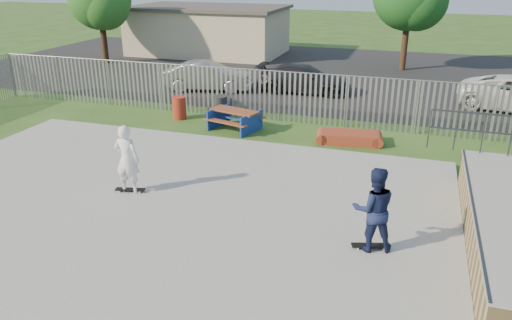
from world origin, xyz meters
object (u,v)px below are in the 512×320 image
(picnic_table, at_px, (235,120))
(funbox, at_px, (349,138))
(car_dark, at_px, (304,79))
(skater_navy, at_px, (374,209))
(trash_bin_grey, at_px, (220,108))
(trash_bin_red, at_px, (179,108))
(skater_white, at_px, (127,159))
(car_silver, at_px, (208,76))

(picnic_table, distance_m, funbox, 4.35)
(car_dark, bearing_deg, funbox, -156.34)
(picnic_table, xyz_separation_m, funbox, (4.35, -0.16, -0.20))
(funbox, relative_size, skater_navy, 1.08)
(trash_bin_grey, bearing_deg, picnic_table, -47.02)
(trash_bin_grey, xyz_separation_m, car_dark, (2.19, 5.39, 0.20))
(trash_bin_red, height_order, car_dark, car_dark)
(trash_bin_red, relative_size, skater_navy, 0.48)
(picnic_table, bearing_deg, skater_navy, -36.20)
(picnic_table, relative_size, skater_white, 1.15)
(car_silver, distance_m, skater_navy, 15.74)
(skater_white, bearing_deg, trash_bin_red, -77.89)
(skater_white, bearing_deg, car_silver, -80.40)
(trash_bin_red, bearing_deg, skater_white, -74.26)
(car_silver, bearing_deg, trash_bin_grey, -164.57)
(skater_navy, bearing_deg, picnic_table, -68.66)
(funbox, distance_m, skater_navy, 7.32)
(car_silver, xyz_separation_m, skater_navy, (9.24, -12.73, 0.36))
(car_silver, bearing_deg, funbox, -139.26)
(funbox, bearing_deg, car_dark, 107.33)
(trash_bin_grey, bearing_deg, car_dark, 67.91)
(trash_bin_red, distance_m, skater_navy, 11.60)
(funbox, bearing_deg, skater_navy, -86.62)
(funbox, distance_m, skater_white, 8.02)
(skater_navy, height_order, skater_white, same)
(skater_navy, bearing_deg, car_dark, -88.61)
(picnic_table, xyz_separation_m, trash_bin_grey, (-1.03, 1.11, 0.08))
(car_dark, bearing_deg, skater_white, 170.09)
(trash_bin_red, height_order, skater_navy, skater_navy)
(skater_navy, relative_size, skater_white, 1.00)
(car_silver, distance_m, skater_white, 12.15)
(picnic_table, xyz_separation_m, car_dark, (1.16, 6.50, 0.29))
(trash_bin_grey, bearing_deg, funbox, -13.28)
(trash_bin_grey, distance_m, skater_white, 7.51)
(picnic_table, relative_size, car_dark, 0.48)
(funbox, height_order, skater_white, skater_white)
(car_dark, bearing_deg, picnic_table, 167.99)
(trash_bin_red, relative_size, car_dark, 0.20)
(trash_bin_red, relative_size, car_silver, 0.21)
(car_silver, bearing_deg, picnic_table, -161.28)
(trash_bin_grey, height_order, car_dark, car_dark)
(car_silver, bearing_deg, skater_white, 179.81)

